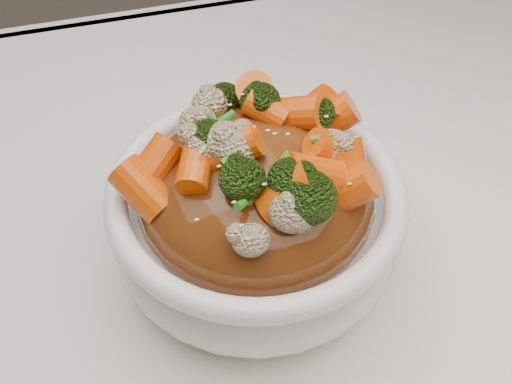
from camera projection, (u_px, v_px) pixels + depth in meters
name	position (u px, v px, depth m)	size (l,w,h in m)	color
tablecloth	(322.00, 266.00, 0.49)	(1.20, 0.80, 0.04)	white
bowl	(256.00, 221.00, 0.45)	(0.21, 0.21, 0.08)	white
sauce_base	(256.00, 195.00, 0.43)	(0.17, 0.17, 0.09)	#5C2B0F
carrots	(256.00, 130.00, 0.38)	(0.17, 0.17, 0.05)	#E14F07
broccoli	(256.00, 131.00, 0.38)	(0.17, 0.17, 0.04)	black
cauliflower	(256.00, 133.00, 0.38)	(0.17, 0.17, 0.04)	beige
scallions	(256.00, 129.00, 0.38)	(0.13, 0.13, 0.02)	#24741A
sesame_seeds	(256.00, 129.00, 0.38)	(0.15, 0.15, 0.01)	beige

